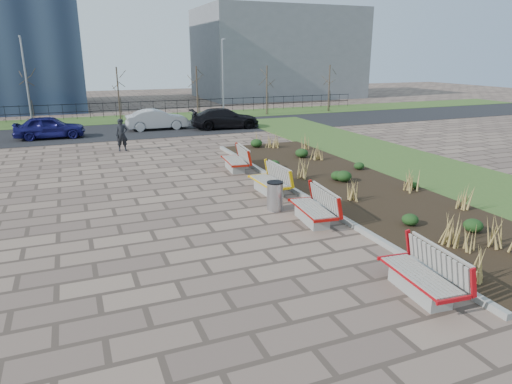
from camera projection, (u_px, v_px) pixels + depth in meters
name	position (u px, v px, depth m)	size (l,w,h in m)	color
ground	(245.00, 268.00, 10.89)	(120.00, 120.00, 0.00)	#7A6354
planting_bed	(351.00, 186.00, 17.56)	(4.50, 18.00, 0.10)	black
planting_curb	(297.00, 192.00, 16.72)	(0.16, 18.00, 0.15)	gray
grass_verge_near	(446.00, 175.00, 19.28)	(5.00, 38.00, 0.04)	#33511E
grass_verge_far	(119.00, 119.00, 35.73)	(80.00, 5.00, 0.04)	#33511E
road	(128.00, 131.00, 30.41)	(80.00, 7.00, 0.02)	black
bench_a	(420.00, 273.00, 9.59)	(0.90, 2.10, 1.00)	#B70C14
bench_b	(312.00, 206.00, 13.77)	(0.90, 2.10, 1.00)	#A90F0B
bench_c	(268.00, 180.00, 16.69)	(0.90, 2.10, 1.00)	yellow
bench_d	(234.00, 159.00, 20.02)	(0.90, 2.10, 1.00)	#AD190B
litter_bin	(275.00, 196.00, 14.85)	(0.51, 0.51, 0.94)	#B2B2B7
pedestrian	(122.00, 135.00, 23.95)	(0.62, 0.41, 1.70)	black
car_blue	(49.00, 127.00, 27.51)	(1.61, 4.00, 1.36)	#141354
car_silver	(157.00, 119.00, 30.80)	(1.43, 4.10, 1.35)	#9EA1A5
car_black	(225.00, 118.00, 31.30)	(1.91, 4.69, 1.36)	black
tree_b	(29.00, 97.00, 31.66)	(1.40, 1.40, 4.00)	#4C3D2D
tree_c	(119.00, 95.00, 33.82)	(1.40, 1.40, 4.00)	#4C3D2D
tree_d	(197.00, 92.00, 35.97)	(1.40, 1.40, 4.00)	#4C3D2D
tree_e	(267.00, 90.00, 38.13)	(1.40, 1.40, 4.00)	#4C3D2D
tree_f	(329.00, 88.00, 40.29)	(1.40, 1.40, 4.00)	#4C3D2D
lamp_west	(27.00, 83.00, 30.93)	(0.24, 0.60, 6.00)	gray
lamp_east	(223.00, 79.00, 35.96)	(0.24, 0.60, 6.00)	gray
railing_fence	(116.00, 109.00, 36.88)	(44.00, 0.10, 1.20)	black
building_grey	(277.00, 54.00, 53.90)	(18.00, 12.00, 10.00)	slate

